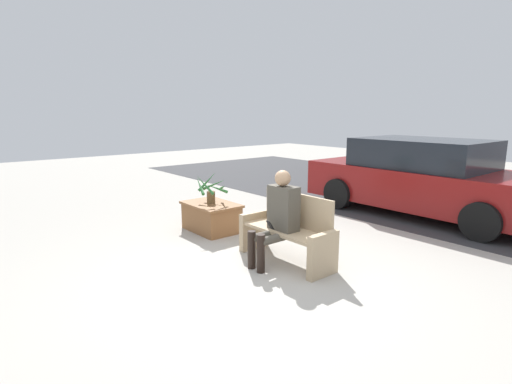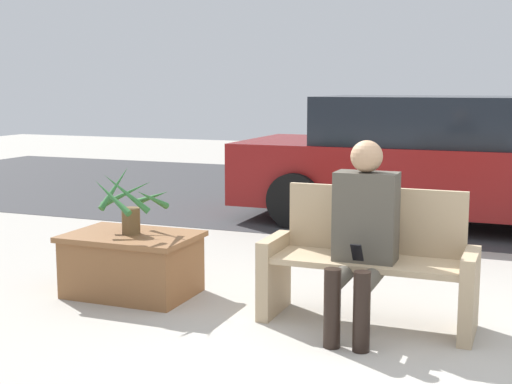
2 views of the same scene
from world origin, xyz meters
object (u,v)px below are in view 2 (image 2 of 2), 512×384
Objects in this scene: parked_car at (432,162)px; potted_plant at (131,204)px; bench at (369,263)px; planter_box at (132,262)px; person_seated at (362,230)px.

potted_plant is at bearing -114.15° from parked_car.
bench is 1.45× the size of planter_box.
parked_car reaches higher than potted_plant.
person_seated is at bearing -4.75° from potted_plant.
potted_plant is 4.14m from parked_car.
planter_box is at bearing -119.36° from potted_plant.
bench is at bearing 1.06° from potted_plant.
potted_plant is (-1.80, 0.15, 0.03)m from person_seated.
parked_car is at bearing 91.60° from person_seated.
parked_car is at bearing 65.84° from planter_box.
bench is 0.31× the size of parked_car.
parked_car is at bearing 65.85° from potted_plant.
person_seated is 0.28× the size of parked_car.
person_seated is 2.13× the size of potted_plant.
planter_box is 1.67× the size of potted_plant.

